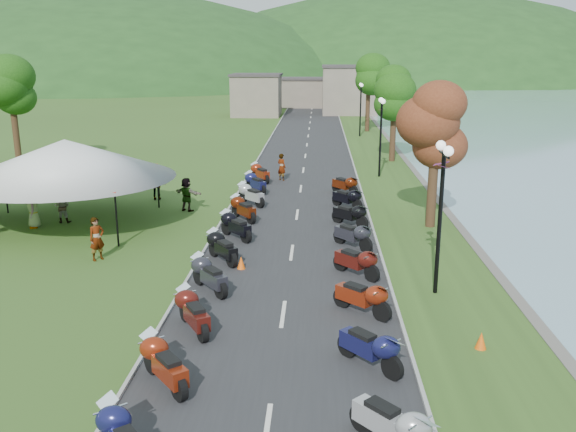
{
  "coord_description": "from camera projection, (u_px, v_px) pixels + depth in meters",
  "views": [
    {
      "loc": [
        1.02,
        -1.32,
        7.79
      ],
      "look_at": [
        -0.2,
        22.91,
        1.3
      ],
      "focal_mm": 38.0,
      "sensor_mm": 36.0,
      "label": 1
    }
  ],
  "objects": [
    {
      "name": "road",
      "position": [
        303.0,
        170.0,
        41.93
      ],
      "size": [
        7.0,
        120.0,
        0.02
      ],
      "primitive_type": "cube",
      "color": "#2B2B2D",
      "rests_on": "ground"
    },
    {
      "name": "hills_backdrop",
      "position": [
        316.0,
        78.0,
        196.3
      ],
      "size": [
        360.0,
        120.0,
        76.0
      ],
      "primitive_type": null,
      "color": "#285621",
      "rests_on": "ground"
    },
    {
      "name": "far_building",
      "position": [
        298.0,
        93.0,
        84.8
      ],
      "size": [
        18.0,
        16.0,
        5.0
      ],
      "primitive_type": "cube",
      "color": "gray",
      "rests_on": "ground"
    },
    {
      "name": "moto_row_left",
      "position": [
        209.0,
        276.0,
        20.42
      ],
      "size": [
        2.6,
        38.76,
        1.1
      ],
      "primitive_type": null,
      "color": "#331411",
      "rests_on": "ground"
    },
    {
      "name": "moto_row_right",
      "position": [
        360.0,
        278.0,
        20.26
      ],
      "size": [
        2.6,
        32.23,
        1.1
      ],
      "primitive_type": null,
      "color": "#331411",
      "rests_on": "ground"
    },
    {
      "name": "vendor_tent_main",
      "position": [
        68.0,
        182.0,
        28.26
      ],
      "size": [
        6.63,
        6.63,
        4.0
      ],
      "primitive_type": null,
      "color": "white",
      "rests_on": "ground"
    },
    {
      "name": "tree_lakeside",
      "position": [
        435.0,
        149.0,
        27.36
      ],
      "size": [
        2.61,
        2.61,
        7.26
      ],
      "primitive_type": null,
      "color": "#255F14",
      "rests_on": "ground"
    },
    {
      "name": "pedestrian_a",
      "position": [
        99.0,
        260.0,
        23.74
      ],
      "size": [
        0.76,
        0.77,
        1.72
      ],
      "primitive_type": "imported",
      "rotation": [
        0.0,
        0.0,
        0.85
      ],
      "color": "slate",
      "rests_on": "ground"
    },
    {
      "name": "pedestrian_b",
      "position": [
        64.0,
        222.0,
        29.01
      ],
      "size": [
        0.78,
        0.46,
        1.57
      ],
      "primitive_type": "imported",
      "rotation": [
        0.0,
        0.0,
        3.19
      ],
      "color": "slate",
      "rests_on": "ground"
    }
  ]
}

